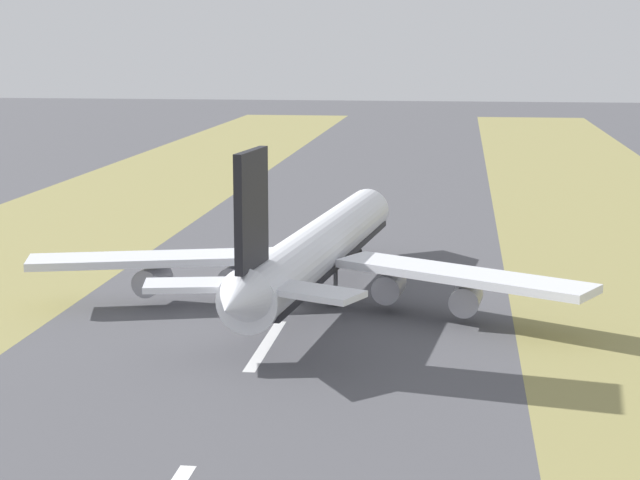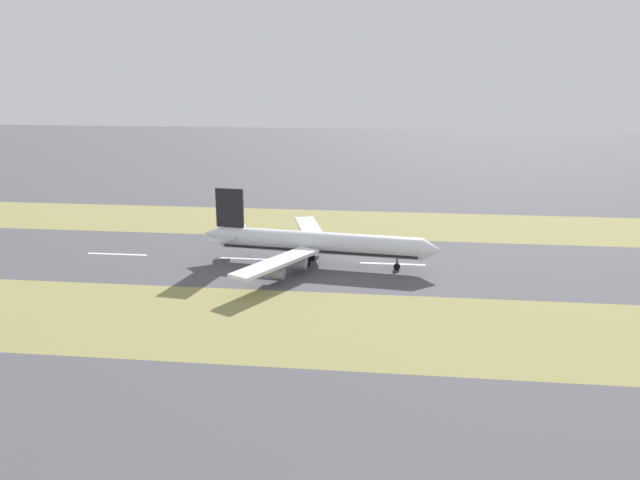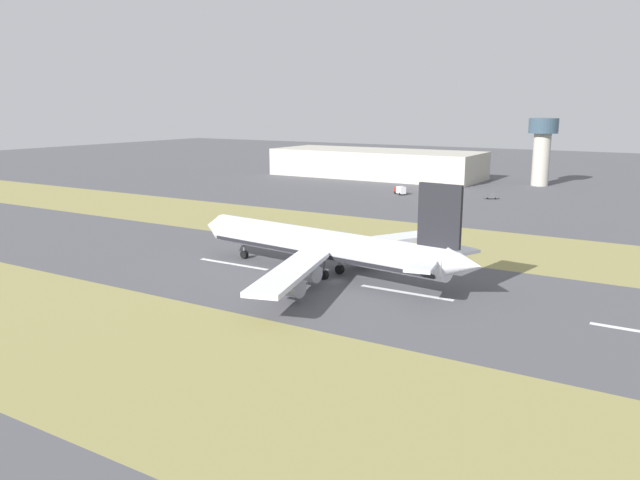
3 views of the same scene
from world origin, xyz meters
name	(u,v)px [view 1 (image 1 of 3)]	position (x,y,z in m)	size (l,w,h in m)	color
ground_plane	(289,308)	(0.00, 0.00, 0.00)	(800.00, 800.00, 0.00)	#4C4C51
centreline_dash_mid	(266,345)	(0.00, -14.74, 0.01)	(1.20, 18.00, 0.01)	silver
centreline_dash_far	(319,263)	(0.00, 25.26, 0.01)	(1.20, 18.00, 0.01)	silver
airplane_main_jet	(316,251)	(2.61, 3.36, 6.02)	(63.71, 67.19, 20.20)	silver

